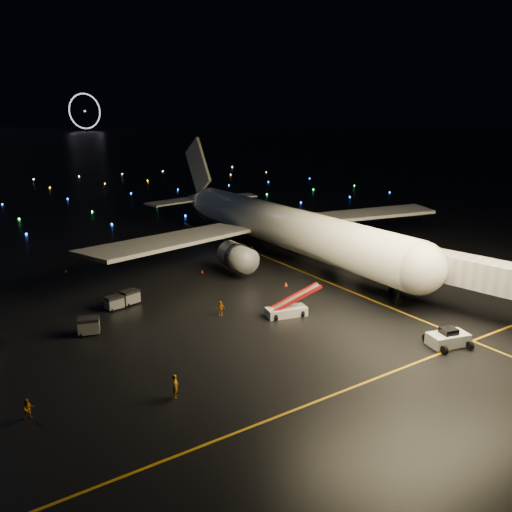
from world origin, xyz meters
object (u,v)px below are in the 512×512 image
at_px(pushback_tug, 448,337).
at_px(baggage_cart_0, 130,297).
at_px(crew_a, 175,386).
at_px(baggage_cart_1, 89,326).
at_px(belt_loader, 287,302).
at_px(crew_b, 28,409).
at_px(crew_c, 221,308).
at_px(baggage_cart_2, 114,303).
at_px(airliner, 269,201).

bearing_deg(pushback_tug, baggage_cart_0, 143.14).
bearing_deg(crew_a, baggage_cart_1, 44.73).
bearing_deg(belt_loader, baggage_cart_1, 173.78).
bearing_deg(crew_b, belt_loader, 14.46).
xyz_separation_m(crew_c, baggage_cart_0, (-7.08, 8.71, -0.01)).
xyz_separation_m(crew_c, baggage_cart_1, (-13.33, 2.89, 0.04)).
relative_size(pushback_tug, crew_b, 2.37).
height_order(pushback_tug, baggage_cart_2, pushback_tug).
bearing_deg(airliner, baggage_cart_0, -160.54).
xyz_separation_m(airliner, crew_c, (-18.49, -17.60, -7.71)).
bearing_deg(airliner, pushback_tug, -96.31).
distance_m(airliner, baggage_cart_1, 35.89).
bearing_deg(baggage_cart_2, belt_loader, -49.34).
height_order(airliner, pushback_tug, airliner).
bearing_deg(crew_a, pushback_tug, -67.05).
height_order(airliner, baggage_cart_2, airliner).
height_order(crew_c, baggage_cart_0, crew_c).
relative_size(pushback_tug, baggage_cart_0, 1.92).
distance_m(airliner, crew_c, 26.67).
xyz_separation_m(crew_b, baggage_cart_2, (11.82, 17.47, -0.02)).
bearing_deg(pushback_tug, crew_b, -179.46).
height_order(crew_a, crew_c, crew_a).
bearing_deg(baggage_cart_1, pushback_tug, -19.63).
height_order(crew_c, baggage_cart_1, baggage_cart_1).
xyz_separation_m(pushback_tug, baggage_cart_0, (-21.42, 26.93, -0.06)).
xyz_separation_m(airliner, belt_loader, (-12.54, -21.59, -6.98)).
xyz_separation_m(pushback_tug, baggage_cart_2, (-23.46, 26.32, -0.12)).
bearing_deg(baggage_cart_1, crew_a, -63.34).
distance_m(belt_loader, baggage_cart_1, 20.48).
distance_m(crew_a, baggage_cart_0, 21.52).
height_order(baggage_cart_0, baggage_cart_1, baggage_cart_1).
distance_m(baggage_cart_0, baggage_cart_1, 8.54).
height_order(belt_loader, crew_b, belt_loader).
height_order(pushback_tug, crew_c, pushback_tug).
relative_size(pushback_tug, baggage_cart_2, 2.06).
bearing_deg(belt_loader, baggage_cart_2, 154.65).
bearing_deg(crew_a, crew_b, 108.57).
bearing_deg(baggage_cart_2, crew_b, -134.68).
bearing_deg(baggage_cart_1, crew_b, -104.08).
distance_m(pushback_tug, baggage_cart_1, 34.81).
bearing_deg(crew_b, airliner, 37.52).
bearing_deg(baggage_cart_2, crew_c, -52.24).
height_order(crew_a, baggage_cart_1, crew_a).
distance_m(pushback_tug, crew_b, 36.37).
bearing_deg(crew_c, crew_b, -109.74).
relative_size(belt_loader, baggage_cart_2, 3.54).
height_order(pushback_tug, crew_a, crew_a).
relative_size(airliner, baggage_cart_2, 33.11).
xyz_separation_m(airliner, crew_b, (-39.41, -26.97, -7.75)).
bearing_deg(crew_b, baggage_cart_0, 55.68).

